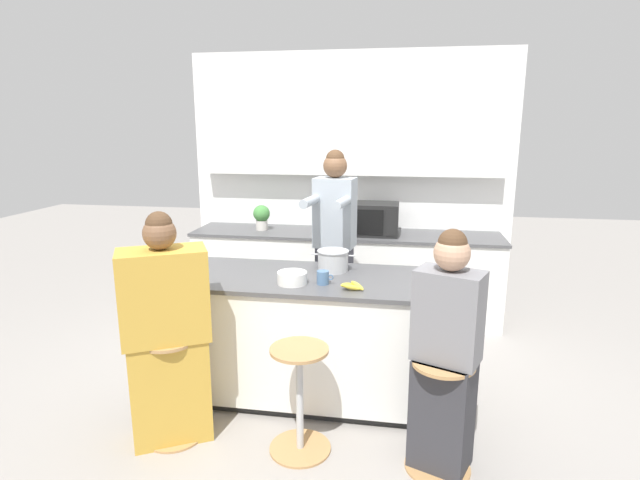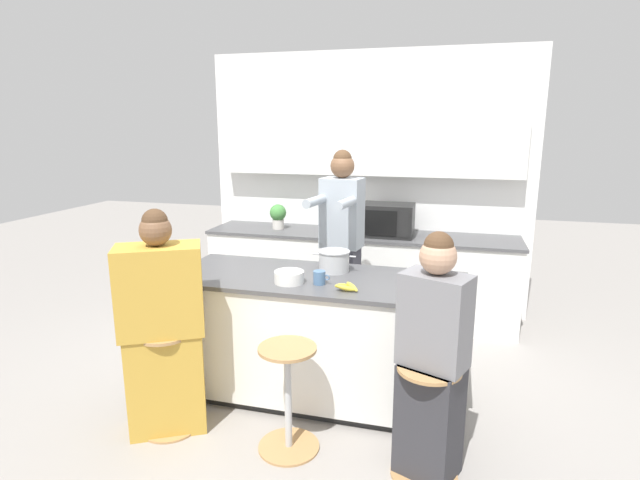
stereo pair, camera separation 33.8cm
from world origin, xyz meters
name	(u,v)px [view 2 (the right image)]	position (x,y,z in m)	size (l,w,h in m)	color
ground_plane	(317,393)	(0.00, 0.00, 0.00)	(16.00, 16.00, 0.00)	gray
wall_back	(366,166)	(0.00, 1.94, 1.54)	(3.37, 0.22, 2.70)	white
back_counter	(359,275)	(0.00, 1.63, 0.44)	(3.13, 0.64, 0.88)	white
kitchen_island	(317,336)	(0.00, 0.00, 0.46)	(2.06, 0.80, 0.91)	black
bar_stool_leftmost	(167,379)	(-0.83, -0.66, 0.35)	(0.38, 0.38, 0.67)	tan
bar_stool_center	(288,396)	(0.00, -0.66, 0.35)	(0.38, 0.38, 0.67)	tan
bar_stool_rightmost	(427,420)	(0.83, -0.70, 0.35)	(0.38, 0.38, 0.67)	tan
person_cooking	(341,255)	(0.02, 0.68, 0.90)	(0.39, 0.57, 1.76)	#383842
person_wrapped_blanket	(163,330)	(-0.83, -0.67, 0.69)	(0.59, 0.50, 1.47)	gold
person_seated_near	(432,367)	(0.84, -0.67, 0.66)	(0.41, 0.37, 1.42)	#333338
cooking_pot	(334,261)	(0.08, 0.17, 0.99)	(0.32, 0.23, 0.15)	#B7BABC
fruit_bowl	(289,277)	(-0.15, -0.18, 0.95)	(0.20, 0.20, 0.08)	white
mixing_bowl_steel	(435,279)	(0.81, 0.06, 0.94)	(0.23, 0.23, 0.06)	silver
coffee_cup_near	(319,278)	(0.06, -0.15, 0.95)	(0.11, 0.08, 0.09)	#4C7099
banana_bunch	(347,287)	(0.26, -0.24, 0.93)	(0.17, 0.13, 0.06)	yellow
microwave	(388,220)	(0.28, 1.59, 1.04)	(0.50, 0.37, 0.32)	black
potted_plant	(278,215)	(-0.88, 1.63, 1.03)	(0.17, 0.17, 0.26)	beige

